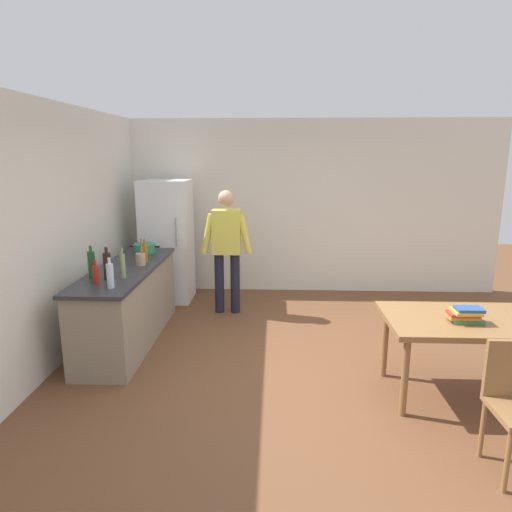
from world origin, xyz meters
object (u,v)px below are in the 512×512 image
cooking_pot (145,248)px  dining_table (465,326)px  bottle_wine_dark (107,266)px  bottle_wine_green (92,264)px  bottle_oil_amber (145,253)px  book_stack (465,315)px  utensil_jar (141,259)px  bottle_sauce_red (96,274)px  bottle_water_clear (110,275)px  refrigerator (167,241)px  person (227,244)px  bottle_vinegar_tall (123,266)px

cooking_pot → dining_table: bearing=-29.0°
bottle_wine_dark → bottle_wine_green: same height
bottle_oil_amber → book_stack: (3.20, -1.45, -0.20)m
utensil_jar → book_stack: (3.21, -1.30, -0.16)m
bottle_sauce_red → bottle_wine_green: bearing=120.7°
utensil_jar → bottle_oil_amber: bearing=86.7°
bottle_water_clear → bottle_oil_amber: size_ratio=1.07×
utensil_jar → book_stack: utensil_jar is taller
bottle_oil_amber → book_stack: 3.52m
refrigerator → bottle_wine_dark: bearing=-93.2°
bottle_water_clear → bottle_sauce_red: size_ratio=1.25×
bottle_oil_amber → person: bearing=41.5°
dining_table → bottle_wine_dark: (-3.42, 0.59, 0.37)m
refrigerator → utensil_jar: refrigerator is taller
bottle_wine_dark → bottle_oil_amber: size_ratio=1.21×
bottle_water_clear → refrigerator: bearing=90.5°
dining_table → bottle_water_clear: bearing=175.0°
bottle_vinegar_tall → bottle_oil_amber: bottle_vinegar_tall is taller
bottle_wine_dark → bottle_sauce_red: size_ratio=1.42×
bottle_sauce_red → bottle_vinegar_tall: bottle_vinegar_tall is taller
person → bottle_vinegar_tall: (-0.93, -1.51, 0.06)m
cooking_pot → bottle_wine_dark: (-0.01, -1.30, 0.09)m
bottle_vinegar_tall → book_stack: bearing=-12.9°
refrigerator → dining_table: refrigerator is taller
bottle_water_clear → bottle_sauce_red: bottle_water_clear is taller
person → bottle_oil_amber: bearing=-138.5°
bottle_water_clear → bottle_sauce_red: bearing=143.4°
person → bottle_sauce_red: bearing=-123.5°
bottle_wine_green → refrigerator: bearing=81.6°
dining_table → utensil_jar: size_ratio=4.37×
person → bottle_water_clear: 2.08m
refrigerator → bottle_vinegar_tall: (0.02, -2.06, 0.14)m
bottle_sauce_red → bottle_oil_amber: 0.95m
person → bottle_sauce_red: (-1.13, -1.71, 0.02)m
bottle_water_clear → bottle_wine_green: 0.48m
bottle_wine_dark → bottle_oil_amber: bearing=77.4°
utensil_jar → bottle_vinegar_tall: (-0.02, -0.56, 0.06)m
utensil_jar → bottle_water_clear: (-0.02, -0.92, 0.05)m
person → bottle_oil_amber: size_ratio=6.07×
refrigerator → person: refrigerator is taller
bottle_water_clear → bottle_wine_dark: bottle_wine_dark is taller
cooking_pot → bottle_sauce_red: bottle_sauce_red is taller
bottle_wine_dark → bottle_oil_amber: bottle_wine_dark is taller
person → utensil_jar: person is taller
utensil_jar → bottle_sauce_red: 0.80m
dining_table → bottle_vinegar_tall: 3.36m
bottle_wine_dark → book_stack: 3.45m
bottle_wine_green → cooking_pot: bearing=81.1°
person → bottle_wine_green: 1.96m
dining_table → cooking_pot: 3.91m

